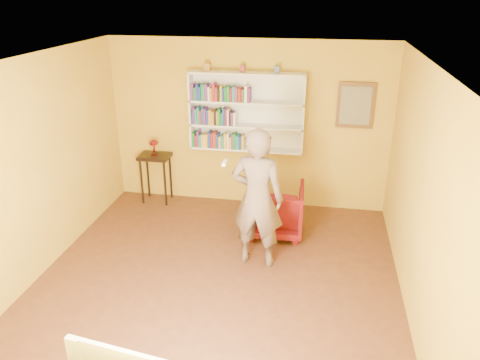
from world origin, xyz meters
name	(u,v)px	position (x,y,z in m)	size (l,w,h in m)	color
room_shell	(213,212)	(0.00, 0.00, 1.02)	(5.30, 5.80, 2.88)	#4C2918
bookshelf	(247,111)	(0.00, 2.41, 1.59)	(1.80, 0.29, 1.23)	white
books_row_lower	(218,140)	(-0.45, 2.30, 1.13)	(0.83, 0.19, 0.27)	#1B7A2E
books_row_middle	(214,117)	(-0.51, 2.30, 1.51)	(0.70, 0.19, 0.27)	#213798
books_row_upper	(220,93)	(-0.41, 2.31, 1.89)	(0.92, 0.19, 0.27)	#69297D
ornament_left	(207,67)	(-0.61, 2.35, 2.27)	(0.09, 0.09, 0.12)	#AE7431
ornament_centre	(242,69)	(-0.07, 2.35, 2.27)	(0.07, 0.07, 0.10)	maroon
ornament_right	(277,70)	(0.45, 2.35, 2.27)	(0.08, 0.08, 0.11)	#4A5A7C
framed_painting	(355,105)	(1.65, 2.46, 1.75)	(0.55, 0.05, 0.70)	brown
console_table	(155,163)	(-1.53, 2.25, 0.69)	(0.51, 0.39, 0.83)	black
ruby_lustre	(154,144)	(-1.53, 2.25, 1.02)	(0.16, 0.16, 0.26)	maroon
armchair	(275,209)	(0.57, 1.49, 0.38)	(0.81, 0.83, 0.76)	#4D050B
person	(257,199)	(0.42, 0.64, 0.93)	(0.68, 0.45, 1.86)	brown
game_remote	(225,163)	(0.09, 0.25, 1.54)	(0.04, 0.15, 0.04)	white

